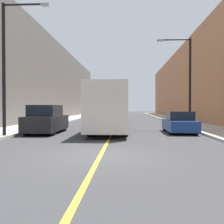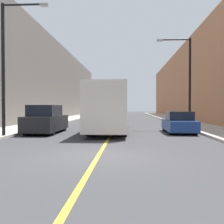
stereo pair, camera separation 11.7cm
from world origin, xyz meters
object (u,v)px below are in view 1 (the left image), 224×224
(car_right_near, at_px, (179,123))
(street_lamp_left, at_px, (8,60))
(street_lamp_right, at_px, (187,76))
(parked_suv_left, at_px, (46,120))
(bus, at_px, (111,108))

(car_right_near, distance_m, street_lamp_left, 12.06)
(street_lamp_left, distance_m, street_lamp_right, 13.95)
(parked_suv_left, relative_size, street_lamp_right, 0.67)
(bus, xyz_separation_m, parked_suv_left, (-4.42, -2.00, -0.89))
(bus, xyz_separation_m, car_right_near, (4.97, -1.29, -1.11))
(car_right_near, xyz_separation_m, street_lamp_left, (-10.82, -3.56, 3.96))
(street_lamp_right, bearing_deg, parked_suv_left, -158.98)
(street_lamp_right, bearing_deg, bus, -161.42)
(street_lamp_left, relative_size, street_lamp_right, 1.06)
(parked_suv_left, bearing_deg, street_lamp_left, -116.52)
(bus, xyz_separation_m, street_lamp_left, (-5.85, -4.85, 2.84))
(car_right_near, bearing_deg, street_lamp_right, 69.40)
(street_lamp_right, bearing_deg, car_right_near, -110.60)
(bus, bearing_deg, street_lamp_left, -140.30)
(parked_suv_left, distance_m, street_lamp_right, 11.95)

